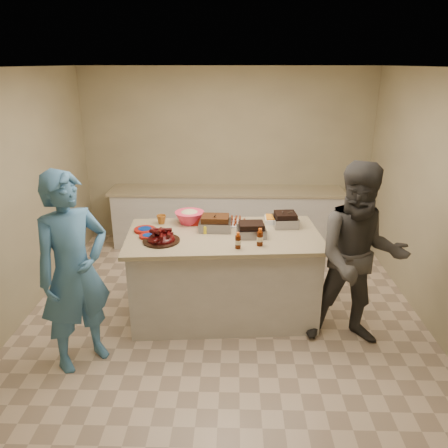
{
  "coord_description": "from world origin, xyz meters",
  "views": [
    {
      "loc": [
        0.12,
        -4.3,
        2.74
      ],
      "look_at": [
        0.01,
        0.15,
        1.09
      ],
      "focal_mm": 35.0,
      "sensor_mm": 36.0,
      "label": 1
    }
  ],
  "objects_px": {
    "plastic_cup": "(162,224)",
    "guest_blue": "(86,359)",
    "island": "(224,313)",
    "coleslaw_bowl": "(190,223)",
    "guest_gray": "(350,339)",
    "bbq_bottle_b": "(260,245)",
    "mustard_bottle": "(205,234)",
    "bbq_bottle_a": "(238,248)",
    "roasting_pan": "(285,226)",
    "rib_platter": "(161,241)"
  },
  "relations": [
    {
      "from": "plastic_cup",
      "to": "guest_blue",
      "type": "xyz_separation_m",
      "value": [
        -0.61,
        -1.18,
        -0.99
      ]
    },
    {
      "from": "island",
      "to": "roasting_pan",
      "type": "height_order",
      "value": "roasting_pan"
    },
    {
      "from": "bbq_bottle_b",
      "to": "mustard_bottle",
      "type": "xyz_separation_m",
      "value": [
        -0.58,
        0.31,
        0.0
      ]
    },
    {
      "from": "mustard_bottle",
      "to": "guest_gray",
      "type": "xyz_separation_m",
      "value": [
        1.55,
        -0.49,
        -0.99
      ]
    },
    {
      "from": "bbq_bottle_a",
      "to": "roasting_pan",
      "type": "bearing_deg",
      "value": 50.31
    },
    {
      "from": "island",
      "to": "bbq_bottle_a",
      "type": "relative_size",
      "value": 12.35
    },
    {
      "from": "bbq_bottle_a",
      "to": "plastic_cup",
      "type": "xyz_separation_m",
      "value": [
        -0.88,
        0.69,
        0.0
      ]
    },
    {
      "from": "guest_blue",
      "to": "guest_gray",
      "type": "distance_m",
      "value": 2.71
    },
    {
      "from": "island",
      "to": "mustard_bottle",
      "type": "height_order",
      "value": "mustard_bottle"
    },
    {
      "from": "coleslaw_bowl",
      "to": "rib_platter",
      "type": "bearing_deg",
      "value": -112.98
    },
    {
      "from": "bbq_bottle_a",
      "to": "guest_gray",
      "type": "xyz_separation_m",
      "value": [
        1.19,
        -0.1,
        -0.99
      ]
    },
    {
      "from": "rib_platter",
      "to": "mustard_bottle",
      "type": "distance_m",
      "value": 0.5
    },
    {
      "from": "plastic_cup",
      "to": "coleslaw_bowl",
      "type": "bearing_deg",
      "value": 5.15
    },
    {
      "from": "island",
      "to": "guest_gray",
      "type": "distance_m",
      "value": 1.42
    },
    {
      "from": "guest_blue",
      "to": "guest_gray",
      "type": "relative_size",
      "value": 1.0
    },
    {
      "from": "island",
      "to": "mustard_bottle",
      "type": "distance_m",
      "value": 1.01
    },
    {
      "from": "rib_platter",
      "to": "guest_blue",
      "type": "relative_size",
      "value": 0.2
    },
    {
      "from": "coleslaw_bowl",
      "to": "bbq_bottle_b",
      "type": "height_order",
      "value": "coleslaw_bowl"
    },
    {
      "from": "mustard_bottle",
      "to": "plastic_cup",
      "type": "bearing_deg",
      "value": 150.16
    },
    {
      "from": "rib_platter",
      "to": "bbq_bottle_b",
      "type": "height_order",
      "value": "bbq_bottle_b"
    },
    {
      "from": "rib_platter",
      "to": "guest_gray",
      "type": "xyz_separation_m",
      "value": [
        1.99,
        -0.25,
        -0.99
      ]
    },
    {
      "from": "mustard_bottle",
      "to": "guest_blue",
      "type": "height_order",
      "value": "mustard_bottle"
    },
    {
      "from": "plastic_cup",
      "to": "bbq_bottle_b",
      "type": "bearing_deg",
      "value": -29.12
    },
    {
      "from": "guest_blue",
      "to": "guest_gray",
      "type": "xyz_separation_m",
      "value": [
        2.68,
        0.39,
        0.0
      ]
    },
    {
      "from": "island",
      "to": "coleslaw_bowl",
      "type": "xyz_separation_m",
      "value": [
        -0.41,
        0.34,
        0.99
      ]
    },
    {
      "from": "rib_platter",
      "to": "roasting_pan",
      "type": "bearing_deg",
      "value": 20.34
    },
    {
      "from": "rib_platter",
      "to": "bbq_bottle_b",
      "type": "distance_m",
      "value": 1.02
    },
    {
      "from": "bbq_bottle_b",
      "to": "plastic_cup",
      "type": "height_order",
      "value": "bbq_bottle_b"
    },
    {
      "from": "island",
      "to": "coleslaw_bowl",
      "type": "relative_size",
      "value": 6.19
    },
    {
      "from": "bbq_bottle_b",
      "to": "guest_blue",
      "type": "bearing_deg",
      "value": -161.59
    },
    {
      "from": "roasting_pan",
      "to": "rib_platter",
      "type": "bearing_deg",
      "value": -164.85
    },
    {
      "from": "island",
      "to": "bbq_bottle_b",
      "type": "distance_m",
      "value": 1.1
    },
    {
      "from": "mustard_bottle",
      "to": "plastic_cup",
      "type": "xyz_separation_m",
      "value": [
        -0.52,
        0.3,
        0.0
      ]
    },
    {
      "from": "rib_platter",
      "to": "coleslaw_bowl",
      "type": "distance_m",
      "value": 0.61
    },
    {
      "from": "rib_platter",
      "to": "guest_blue",
      "type": "height_order",
      "value": "rib_platter"
    },
    {
      "from": "bbq_bottle_a",
      "to": "guest_blue",
      "type": "relative_size",
      "value": 0.09
    },
    {
      "from": "roasting_pan",
      "to": "bbq_bottle_b",
      "type": "xyz_separation_m",
      "value": [
        -0.32,
        -0.57,
        -0.0
      ]
    },
    {
      "from": "bbq_bottle_a",
      "to": "guest_blue",
      "type": "bearing_deg",
      "value": -161.71
    },
    {
      "from": "bbq_bottle_b",
      "to": "guest_blue",
      "type": "relative_size",
      "value": 0.1
    },
    {
      "from": "roasting_pan",
      "to": "mustard_bottle",
      "type": "height_order",
      "value": "mustard_bottle"
    },
    {
      "from": "island",
      "to": "bbq_bottle_b",
      "type": "bearing_deg",
      "value": -43.17
    },
    {
      "from": "island",
      "to": "bbq_bottle_a",
      "type": "distance_m",
      "value": 1.07
    },
    {
      "from": "coleslaw_bowl",
      "to": "mustard_bottle",
      "type": "distance_m",
      "value": 0.39
    },
    {
      "from": "island",
      "to": "plastic_cup",
      "type": "bearing_deg",
      "value": 152.15
    },
    {
      "from": "plastic_cup",
      "to": "guest_gray",
      "type": "bearing_deg",
      "value": -20.88
    },
    {
      "from": "coleslaw_bowl",
      "to": "plastic_cup",
      "type": "xyz_separation_m",
      "value": [
        -0.32,
        -0.03,
        0.0
      ]
    },
    {
      "from": "rib_platter",
      "to": "plastic_cup",
      "type": "xyz_separation_m",
      "value": [
        -0.08,
        0.54,
        0.0
      ]
    },
    {
      "from": "bbq_bottle_a",
      "to": "guest_gray",
      "type": "relative_size",
      "value": 0.09
    },
    {
      "from": "island",
      "to": "coleslaw_bowl",
      "type": "height_order",
      "value": "coleslaw_bowl"
    },
    {
      "from": "roasting_pan",
      "to": "guest_gray",
      "type": "height_order",
      "value": "roasting_pan"
    }
  ]
}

